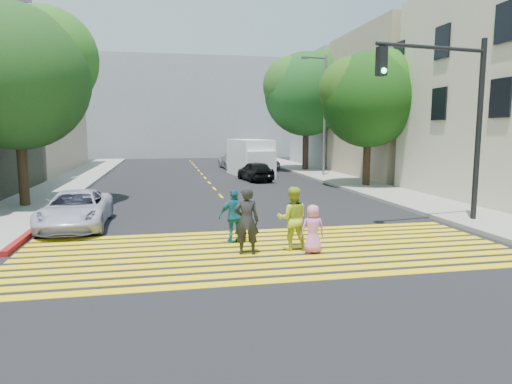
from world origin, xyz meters
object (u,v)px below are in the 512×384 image
object	(u,v)px
silver_car	(233,161)
dark_car_parked	(265,163)
pedestrian_woman	(292,218)
white_sedan	(76,209)
tree_right_near	(370,95)
tree_left	(18,70)
pedestrian_extra	(235,216)
pedestrian_child	(313,229)
white_van	(251,159)
tree_right_far	(307,90)
pedestrian_man	(247,221)
dark_car_near	(255,171)
traffic_signal	(453,105)

from	to	relation	value
silver_car	dark_car_parked	world-z (taller)	silver_car
pedestrian_woman	white_sedan	xyz separation A→B (m)	(-6.39, 4.27, -0.26)
tree_right_near	dark_car_parked	world-z (taller)	tree_right_near
tree_right_near	pedestrian_woman	xyz separation A→B (m)	(-8.08, -12.59, -4.39)
tree_left	pedestrian_extra	xyz separation A→B (m)	(7.71, -7.66, -4.92)
tree_left	pedestrian_child	bearing A→B (deg)	-43.63
pedestrian_woman	pedestrian_extra	distance (m)	1.79
pedestrian_extra	white_sedan	size ratio (longest dim) A/B	0.36
tree_left	pedestrian_woman	xyz separation A→B (m)	(9.15, -8.73, -4.84)
tree_left	white_van	distance (m)	17.37
white_sedan	dark_car_parked	bearing A→B (deg)	61.68
tree_right_far	dark_car_parked	distance (m)	6.80
pedestrian_child	pedestrian_man	bearing A→B (deg)	-5.19
tree_right_far	tree_right_near	bearing A→B (deg)	-89.04
dark_car_near	traffic_signal	distance (m)	15.94
tree_right_far	traffic_signal	xyz separation A→B (m)	(-1.71, -21.46, -2.35)
dark_car_near	pedestrian_woman	bearing A→B (deg)	73.70
pedestrian_child	pedestrian_extra	xyz separation A→B (m)	(-1.88, 1.49, 0.14)
white_van	white_sedan	bearing A→B (deg)	-126.03
tree_right_near	pedestrian_extra	distance (m)	15.59
tree_right_far	pedestrian_child	world-z (taller)	tree_right_far
dark_car_near	white_van	size ratio (longest dim) A/B	0.66
dark_car_parked	traffic_signal	distance (m)	23.27
pedestrian_woman	white_van	distance (m)	20.75
tree_left	traffic_signal	world-z (taller)	tree_left
tree_left	white_van	size ratio (longest dim) A/B	1.48
pedestrian_woman	pedestrian_child	bearing A→B (deg)	146.61
tree_left	dark_car_near	world-z (taller)	tree_left
dark_car_near	tree_right_far	bearing A→B (deg)	-139.21
pedestrian_extra	white_van	distance (m)	19.94
traffic_signal	pedestrian_extra	bearing A→B (deg)	-179.46
dark_car_parked	pedestrian_man	bearing A→B (deg)	-110.92
pedestrian_woman	pedestrian_extra	world-z (taller)	pedestrian_woman
pedestrian_extra	dark_car_near	xyz separation A→B (m)	(3.82, 16.16, -0.15)
pedestrian_woman	pedestrian_child	world-z (taller)	pedestrian_woman
dark_car_near	silver_car	xyz separation A→B (m)	(-0.01, 9.75, 0.05)
pedestrian_extra	white_sedan	world-z (taller)	pedestrian_extra
white_sedan	traffic_signal	world-z (taller)	traffic_signal
white_sedan	silver_car	bearing A→B (deg)	68.86
tree_left	pedestrian_extra	distance (m)	11.93
white_sedan	dark_car_near	xyz separation A→B (m)	(8.78, 12.96, 0.03)
tree_right_far	pedestrian_woman	world-z (taller)	tree_right_far
pedestrian_extra	silver_car	xyz separation A→B (m)	(3.81, 25.91, -0.10)
white_sedan	silver_car	size ratio (longest dim) A/B	0.94
pedestrian_extra	traffic_signal	distance (m)	8.38
pedestrian_child	silver_car	xyz separation A→B (m)	(1.93, 27.41, 0.03)
white_sedan	pedestrian_woman	bearing A→B (deg)	-33.79
pedestrian_child	pedestrian_extra	bearing A→B (deg)	-37.49
pedestrian_extra	traffic_signal	size ratio (longest dim) A/B	0.25
pedestrian_man	dark_car_near	distance (m)	17.85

